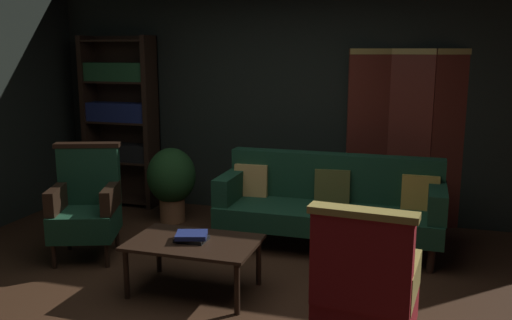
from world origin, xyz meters
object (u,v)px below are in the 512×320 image
book_navy_cloth (191,235)px  potted_plant (171,179)px  armchair_gilt_accent (365,291)px  velvet_couch (330,201)px  book_black_cloth (192,239)px  bookshelf (121,117)px  coffee_table (194,247)px  folding_screen (409,137)px  armchair_wing_left (86,205)px

book_navy_cloth → potted_plant: bearing=120.5°
armchair_gilt_accent → potted_plant: 3.29m
armchair_gilt_accent → velvet_couch: bearing=105.1°
potted_plant → book_black_cloth: potted_plant is taller
potted_plant → bookshelf: bearing=151.5°
velvet_couch → coffee_table: bearing=-122.0°
folding_screen → velvet_couch: size_ratio=0.90×
armchair_wing_left → book_navy_cloth: armchair_wing_left is taller
book_black_cloth → book_navy_cloth: book_navy_cloth is taller
coffee_table → folding_screen: bearing=55.2°
potted_plant → book_navy_cloth: potted_plant is taller
armchair_gilt_accent → armchair_wing_left: 2.87m
armchair_gilt_accent → coffee_table: bearing=154.0°
armchair_wing_left → folding_screen: bearing=32.5°
coffee_table → potted_plant: bearing=121.0°
armchair_gilt_accent → book_navy_cloth: bearing=154.2°
folding_screen → coffee_table: bearing=-124.8°
bookshelf → velvet_couch: bookshelf is taller
velvet_couch → book_black_cloth: (-0.86, -1.35, -0.02)m
armchair_wing_left → potted_plant: 1.22m
coffee_table → potted_plant: 1.88m
coffee_table → potted_plant: potted_plant is taller
folding_screen → bookshelf: (-3.38, -0.11, 0.09)m
armchair_gilt_accent → armchair_wing_left: same height
folding_screen → velvet_couch: folding_screen is taller
folding_screen → armchair_wing_left: folding_screen is taller
bookshelf → velvet_couch: bearing=-15.3°
potted_plant → book_black_cloth: 1.86m
coffee_table → book_black_cloth: book_black_cloth is taller
folding_screen → velvet_couch: (-0.68, -0.85, -0.53)m
velvet_couch → book_black_cloth: bearing=-122.6°
armchair_gilt_accent → armchair_wing_left: size_ratio=1.00×
coffee_table → book_navy_cloth: size_ratio=4.19×
armchair_wing_left → potted_plant: bearing=76.2°
armchair_wing_left → coffee_table: bearing=-18.8°
folding_screen → coffee_table: folding_screen is taller
velvet_couch → book_navy_cloth: 1.60m
coffee_table → armchair_wing_left: (-1.25, 0.43, 0.12)m
armchair_gilt_accent → book_black_cloth: (-1.41, 0.68, -0.06)m
bookshelf → book_navy_cloth: 2.85m
coffee_table → armchair_gilt_accent: armchair_gilt_accent is taller
armchair_gilt_accent → book_black_cloth: size_ratio=4.30×
armchair_wing_left → book_navy_cloth: size_ratio=4.36×
velvet_couch → armchair_wing_left: armchair_wing_left is taller
folding_screen → coffee_table: 2.75m
folding_screen → velvet_couch: bearing=-128.8°
folding_screen → armchair_wing_left: 3.34m
potted_plant → folding_screen: bearing=13.4°
velvet_couch → bookshelf: bearing=164.7°
armchair_gilt_accent → bookshelf: bearing=139.5°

